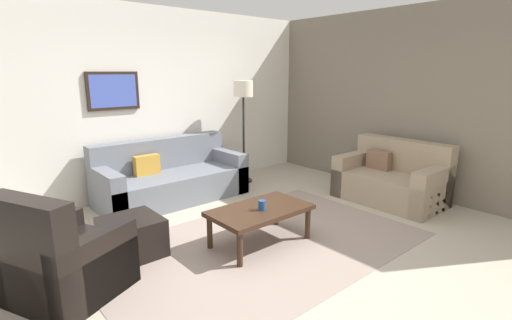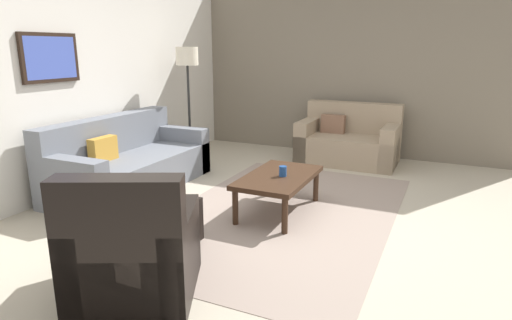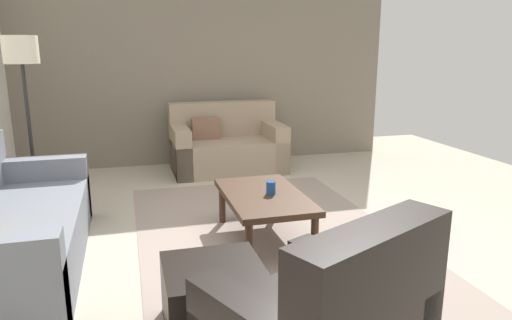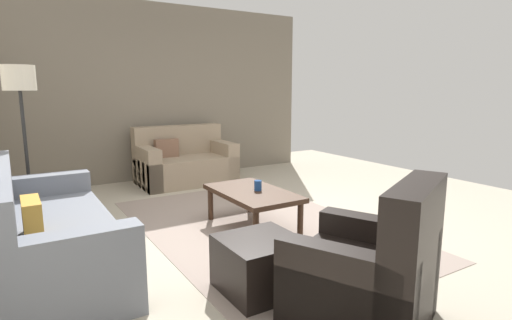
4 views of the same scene
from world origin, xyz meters
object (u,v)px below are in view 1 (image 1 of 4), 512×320
Objects in this scene: ottoman at (132,237)px; coffee_table at (260,213)px; framed_artwork at (113,91)px; couch_loveseat at (393,180)px; cup at (262,205)px; lamp_standing at (243,99)px; couch_main at (169,179)px; armchair_leather at (61,264)px.

coffee_table is at bearing -28.74° from ottoman.
couch_loveseat is at bearing -41.20° from framed_artwork.
lamp_standing is (1.40, 2.05, 0.95)m from cup.
couch_loveseat is 1.99× the size of framed_artwork.
couch_main is 2.58m from armchair_leather.
couch_loveseat is at bearing -64.20° from lamp_standing.
couch_main reaches higher than ottoman.
cup is 2.65m from lamp_standing.
armchair_leather reaches higher than cup.
cup is at bearing -10.38° from armchair_leather.
armchair_leather is (-4.36, 0.48, 0.01)m from couch_loveseat.
cup reaches higher than ottoman.
cup is (-0.03, -0.05, 0.10)m from coffee_table.
couch_main is at bearing 42.21° from armchair_leather.
couch_loveseat reaches higher than cup.
armchair_leather is at bearing -121.91° from framed_artwork.
coffee_table is 10.29× the size of cup.
ottoman is at bearing -130.09° from couch_main.
armchair_leather reaches higher than coffee_table.
couch_main is 1.80m from ottoman.
framed_artwork is (-0.56, 0.43, 1.30)m from couch_main.
lamp_standing is at bearing 27.74° from ottoman.
ottoman is at bearing 148.75° from cup.
framed_artwork reaches higher than couch_main.
cup is (-0.00, -2.08, 0.17)m from couch_main.
coffee_table is 0.64× the size of lamp_standing.
lamp_standing reaches higher than armchair_leather.
couch_main reaches higher than coffee_table.
coffee_table is at bearing -76.50° from framed_artwork.
armchair_leather is 0.83m from ottoman.
lamp_standing is 2.36× the size of framed_artwork.
ottoman is (-3.61, 0.84, -0.10)m from couch_loveseat.
armchair_leather reaches higher than ottoman.
ottoman is 1.38m from cup.
lamp_standing is 2.02m from framed_artwork.
couch_loveseat is 4.21m from framed_artwork.
lamp_standing reaches higher than cup.
framed_artwork is at bearing 138.80° from couch_loveseat.
couch_loveseat is 4.39m from armchair_leather.
framed_artwork is at bearing 103.50° from coffee_table.
couch_loveseat is 3.71m from ottoman.
coffee_table is (1.18, -0.65, 0.16)m from ottoman.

